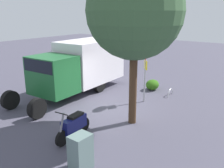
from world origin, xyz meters
name	(u,v)px	position (x,y,z in m)	size (l,w,h in m)	color
ground_plane	(110,110)	(0.00, 0.00, 0.00)	(60.00, 60.00, 0.00)	#474554
box_truck_near	(80,64)	(-1.31, -3.08, 1.59)	(7.35, 2.44, 2.85)	black
motorcycle	(74,125)	(2.86, 0.51, 0.52)	(1.81, 0.55, 1.20)	black
stop_sign	(146,64)	(-1.98, 0.72, 1.95)	(0.71, 0.33, 2.93)	#9E9EA3
street_tree	(135,11)	(0.48, 1.51, 4.44)	(3.64, 3.64, 6.28)	#47301E
utility_cabinet	(81,152)	(4.08, 1.99, 0.55)	(0.62, 0.48, 1.10)	slate
bike_rack_hoop	(170,96)	(-3.63, 1.42, 0.00)	(0.85, 0.85, 0.05)	#B7B7BC
shrub_near_sign	(152,85)	(-4.03, 0.12, 0.30)	(0.89, 0.73, 0.61)	#2F6315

